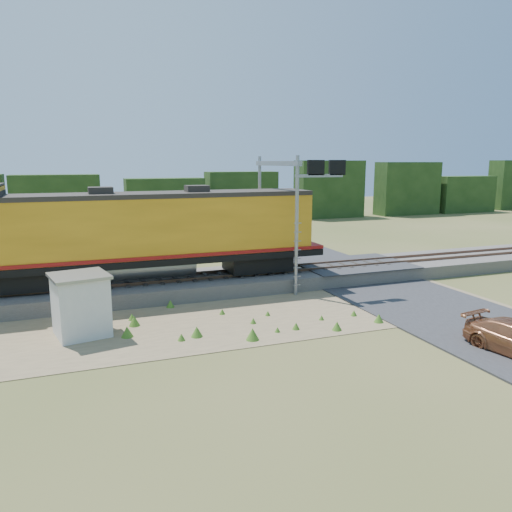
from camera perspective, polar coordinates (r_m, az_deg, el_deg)
name	(u,v)px	position (r m, az deg, el deg)	size (l,w,h in m)	color
ground	(293,314)	(24.46, 4.24, -6.64)	(140.00, 140.00, 0.00)	#475123
ballast	(251,279)	(29.71, -0.61, -2.68)	(70.00, 5.00, 0.80)	slate
rails	(251,271)	(29.60, -0.61, -1.78)	(70.00, 1.54, 0.16)	brown
dirt_shoulder	(251,315)	(24.17, -0.61, -6.79)	(26.00, 8.00, 0.03)	#8C7754
road	(403,295)	(28.57, 16.49, -4.33)	(7.00, 66.00, 0.86)	#38383A
tree_line_north	(158,198)	(60.13, -11.16, 6.51)	(130.00, 3.00, 6.50)	black
weed_clumps	(223,322)	(23.36, -3.76, -7.48)	(15.00, 6.20, 0.56)	#437220
locomotive	(137,232)	(27.62, -13.47, 2.68)	(20.44, 3.12, 5.27)	black
shed	(81,305)	(22.40, -19.39, -5.27)	(2.65, 2.65, 2.67)	silver
signal_gantry	(288,190)	(29.07, 3.64, 7.54)	(3.03, 6.20, 7.63)	gray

